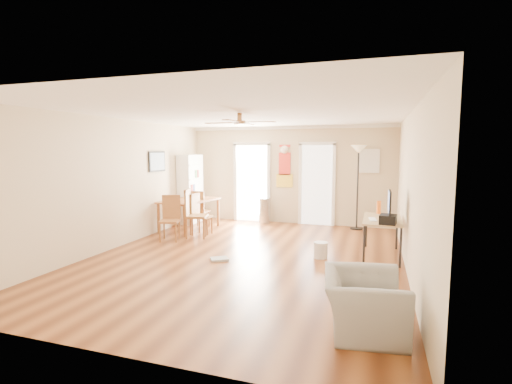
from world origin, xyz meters
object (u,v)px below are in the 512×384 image
(trash_can, at_px, (265,211))
(computer_desk, at_px, (382,237))
(bookshelf, at_px, (190,189))
(printer, at_px, (388,219))
(dining_chair_near, at_px, (170,219))
(wastebasket_a, at_px, (321,250))
(dining_chair_right_a, at_px, (202,214))
(dining_chair_far, at_px, (200,209))
(dining_table, at_px, (190,215))
(dining_chair_right_b, at_px, (197,213))
(armchair, at_px, (363,303))
(torchiere_lamp, at_px, (358,188))

(trash_can, distance_m, computer_desk, 3.82)
(bookshelf, height_order, printer, bookshelf)
(dining_chair_near, relative_size, wastebasket_a, 3.31)
(dining_chair_right_a, distance_m, computer_desk, 4.02)
(printer, bearing_deg, wastebasket_a, -174.72)
(dining_chair_right_a, xyz_separation_m, dining_chair_far, (-0.40, 0.71, -0.01))
(trash_can, xyz_separation_m, printer, (3.06, -2.90, 0.45))
(trash_can, xyz_separation_m, computer_desk, (2.98, -2.39, 0.01))
(dining_chair_right_a, xyz_separation_m, dining_chair_near, (-0.42, -0.74, 0.01))
(printer, relative_size, wastebasket_a, 1.05)
(trash_can, bearing_deg, dining_chair_right_a, -119.12)
(computer_desk, bearing_deg, dining_table, 167.09)
(dining_chair_right_b, height_order, armchair, dining_chair_right_b)
(trash_can, xyz_separation_m, armchair, (2.76, -5.49, -0.03))
(bookshelf, distance_m, dining_chair_right_a, 1.61)
(dining_chair_right_b, xyz_separation_m, dining_chair_near, (-0.42, -0.48, -0.06))
(dining_table, height_order, wastebasket_a, dining_table)
(dining_chair_right_a, distance_m, printer, 4.21)
(armchair, bearing_deg, dining_chair_right_a, 38.06)
(dining_table, distance_m, dining_chair_right_b, 0.90)
(computer_desk, height_order, wastebasket_a, computer_desk)
(torchiere_lamp, height_order, wastebasket_a, torchiere_lamp)
(dining_table, height_order, dining_chair_near, dining_chair_near)
(dining_chair_right_a, relative_size, dining_chair_far, 1.01)
(dining_table, relative_size, torchiere_lamp, 0.72)
(dining_chair_right_b, distance_m, trash_can, 2.28)
(dining_chair_right_a, relative_size, computer_desk, 0.72)
(dining_table, distance_m, computer_desk, 4.63)
(dining_chair_right_b, bearing_deg, dining_chair_right_a, -14.30)
(trash_can, distance_m, wastebasket_a, 3.44)
(dining_chair_near, height_order, dining_chair_far, dining_chair_near)
(bookshelf, xyz_separation_m, printer, (5.00, -2.35, -0.13))
(torchiere_lamp, xyz_separation_m, printer, (0.65, -2.86, -0.25))
(bookshelf, relative_size, wastebasket_a, 6.27)
(dining_chair_far, xyz_separation_m, wastebasket_a, (3.31, -1.78, -0.33))
(dining_chair_right_a, bearing_deg, dining_chair_far, 30.96)
(trash_can, xyz_separation_m, torchiere_lamp, (2.41, -0.04, 0.70))
(trash_can, distance_m, printer, 4.24)
(armchair, bearing_deg, trash_can, 19.45)
(printer, bearing_deg, dining_chair_near, -176.72)
(torchiere_lamp, xyz_separation_m, armchair, (0.35, -5.45, -0.73))
(dining_chair_right_a, bearing_deg, dining_chair_right_b, -178.32)
(dining_chair_right_a, relative_size, printer, 3.09)
(trash_can, relative_size, printer, 2.22)
(dining_chair_near, bearing_deg, wastebasket_a, -22.22)
(dining_chair_right_b, height_order, trash_can, dining_chair_right_b)
(torchiere_lamp, bearing_deg, bookshelf, -173.35)
(dining_chair_right_b, xyz_separation_m, trash_can, (0.99, 2.04, -0.20))
(dining_chair_right_b, bearing_deg, trash_can, -40.14)
(dining_chair_right_b, relative_size, trash_can, 1.58)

